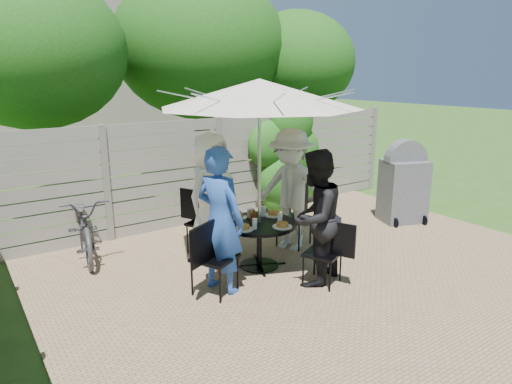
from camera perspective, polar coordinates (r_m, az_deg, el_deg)
backyard_envelope at (r=14.80m, az=-19.18°, el=13.95°), size 60.00×60.00×5.00m
patio_table at (r=6.20m, az=0.41°, el=-5.52°), size 1.28×1.28×0.65m
umbrella at (r=5.83m, az=0.44°, el=12.18°), size 3.37×3.37×2.53m
chair_back at (r=6.81m, az=-6.38°, el=-5.26°), size 0.60×0.71×0.94m
person_back at (r=6.55m, az=-5.63°, el=-0.39°), size 1.03×0.85×1.80m
chair_left at (r=5.55m, az=-5.24°, el=-9.96°), size 0.72×0.61×0.95m
person_left at (r=5.43m, az=-4.49°, el=-3.59°), size 0.64×0.77×1.80m
chair_front at (r=5.83m, az=8.39°, el=-9.10°), size 0.55×0.65×0.86m
person_front at (r=5.68m, az=7.39°, el=-3.27°), size 1.01×0.91×1.72m
chair_right at (r=7.04m, az=4.80°, el=-4.62°), size 0.70×0.58×0.91m
person_right at (r=6.74m, az=4.35°, el=0.19°), size 1.06×1.34×1.83m
plate_back at (r=6.33m, az=-2.30°, el=-3.00°), size 0.26×0.26×0.06m
plate_left at (r=5.85m, az=-1.56°, el=-4.50°), size 0.26×0.26×0.06m
plate_front at (r=5.95m, az=3.30°, el=-4.19°), size 0.26×0.26×0.06m
plate_right at (r=6.42m, az=2.20°, el=-2.75°), size 0.26×0.26×0.06m
glass_back at (r=6.18m, az=-2.14°, el=-3.01°), size 0.07×0.07×0.14m
glass_left at (r=5.86m, az=-0.16°, el=-4.00°), size 0.07×0.07×0.14m
glass_front at (r=6.07m, az=3.00°, el=-3.35°), size 0.07×0.07×0.14m
glass_right at (r=6.38m, az=0.93°, el=-2.42°), size 0.07×0.07×0.14m
syrup_jug at (r=6.09m, az=-0.30°, el=-3.15°), size 0.09×0.09×0.16m
coffee_cup at (r=6.32m, az=-0.74°, el=-2.69°), size 0.08×0.08×0.12m
bicycle at (r=7.04m, az=-20.64°, el=-3.86°), size 0.91×1.87×0.94m
bbq_grill at (r=8.44m, az=17.96°, el=0.81°), size 0.88×0.78×1.48m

